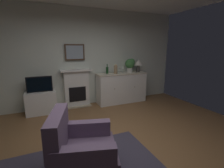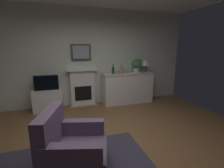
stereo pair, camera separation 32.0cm
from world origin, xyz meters
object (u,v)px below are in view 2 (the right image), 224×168
wine_glass_center (129,69)px  tv_cabinet (48,100)px  fireplace_unit (83,87)px  armchair (72,149)px  framed_picture (81,52)px  tv_set (46,83)px  vase_decorative (121,69)px  table_lamp (145,64)px  sideboard_cabinet (128,88)px  potted_plant_small (137,64)px  wine_glass_left (126,69)px  wine_bottle (113,70)px

wine_glass_center → tv_cabinet: (-2.38, 0.00, -0.77)m
fireplace_unit → armchair: (-0.50, -2.73, -0.17)m
framed_picture → armchair: size_ratio=0.56×
tv_cabinet → tv_set: (-0.00, -0.02, 0.50)m
tv_set → vase_decorative: bearing=-1.1°
vase_decorative → armchair: (-1.64, -2.51, -0.70)m
framed_picture → table_lamp: bearing=-6.5°
table_lamp → sideboard_cabinet: bearing=-180.0°
tv_cabinet → potted_plant_small: bearing=0.7°
fireplace_unit → table_lamp: size_ratio=2.75×
wine_glass_left → armchair: bearing=-125.1°
wine_glass_center → fireplace_unit: bearing=173.3°
vase_decorative → potted_plant_small: 0.57m
wine_bottle → tv_cabinet: (-1.88, -0.03, -0.75)m
tv_cabinet → tv_set: tv_set is taller
sideboard_cabinet → tv_set: size_ratio=2.54×
wine_glass_center → armchair: 3.27m
table_lamp → potted_plant_small: potted_plant_small is taller
vase_decorative → fireplace_unit: bearing=168.7°
fireplace_unit → wine_bottle: (0.91, -0.13, 0.50)m
table_lamp → armchair: (-2.46, -2.56, -0.84)m
fireplace_unit → wine_bottle: 1.04m
wine_glass_center → tv_cabinet: 2.50m
wine_glass_center → potted_plant_small: (0.28, 0.03, 0.13)m
wine_bottle → vase_decorative: (0.23, -0.10, 0.03)m
potted_plant_small → armchair: bearing=-130.1°
framed_picture → vase_decorative: 1.27m
fireplace_unit → potted_plant_small: bearing=-4.5°
sideboard_cabinet → tv_set: bearing=-179.8°
wine_glass_center → table_lamp: bearing=-1.3°
fireplace_unit → table_lamp: bearing=-5.2°
fireplace_unit → wine_bottle: bearing=-8.0°
vase_decorative → wine_glass_left: bearing=16.0°
armchair → wine_glass_center: bearing=53.4°
armchair → sideboard_cabinet: bearing=53.8°
sideboard_cabinet → potted_plant_small: potted_plant_small is taller
sideboard_cabinet → framed_picture: bearing=170.8°
wine_glass_center → armchair: bearing=-126.6°
vase_decorative → tv_cabinet: 2.26m
wine_glass_center → vase_decorative: 0.27m
wine_glass_left → potted_plant_small: (0.39, 0.05, 0.13)m
table_lamp → tv_set: size_ratio=0.65×
tv_cabinet → wine_bottle: bearing=1.1°
fireplace_unit → potted_plant_small: potted_plant_small is taller
fireplace_unit → framed_picture: 1.03m
framed_picture → potted_plant_small: size_ratio=1.28×
framed_picture → wine_glass_center: (1.40, -0.21, -0.52)m
tv_set → sideboard_cabinet: bearing=0.2°
framed_picture → table_lamp: framed_picture is taller
table_lamp → vase_decorative: (-0.82, -0.05, -0.14)m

